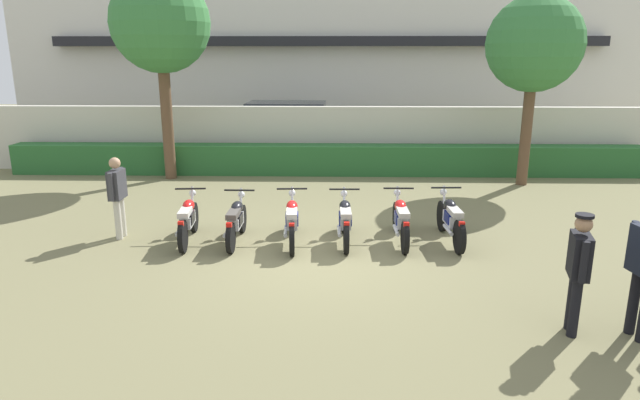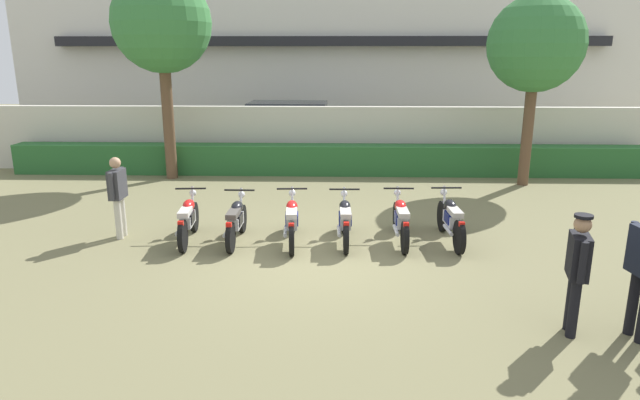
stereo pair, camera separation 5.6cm
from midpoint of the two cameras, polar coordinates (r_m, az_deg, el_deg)
ground at (r=9.99m, az=-0.03°, el=-5.76°), size 60.00×60.00×0.00m
building at (r=24.77m, az=1.16°, el=15.50°), size 24.76×6.50×7.54m
compound_wall at (r=17.15m, az=0.79°, el=6.41°), size 23.52×0.30×1.97m
hedge_row at (r=16.55m, az=0.74°, el=4.21°), size 18.82×0.70×0.89m
parked_car at (r=19.60m, az=-2.81°, el=7.33°), size 4.55×2.18×1.89m
tree_near_inspector at (r=16.33m, az=-16.01°, el=17.11°), size 2.72×2.72×5.71m
tree_far_side at (r=15.94m, az=21.59°, el=14.71°), size 2.51×2.51×5.03m
motorcycle_in_row_0 at (r=10.88m, az=-13.38°, el=-1.93°), size 0.60×1.84×0.96m
motorcycle_in_row_1 at (r=10.67m, az=-8.55°, el=-2.08°), size 0.60×1.78×0.94m
motorcycle_in_row_2 at (r=10.50m, az=-2.78°, el=-2.11°), size 0.60×1.96×0.97m
motorcycle_in_row_3 at (r=10.54m, az=2.74°, el=-2.07°), size 0.60×1.84×0.96m
motorcycle_in_row_4 at (r=10.68m, az=8.52°, el=-2.00°), size 0.60×1.93×0.96m
motorcycle_in_row_5 at (r=10.85m, az=13.56°, el=-1.95°), size 0.60×1.97×0.97m
inspector_person at (r=11.38m, az=-20.11°, el=0.89°), size 0.22×0.66×1.61m
officer_0 at (r=7.72m, az=25.34°, el=-6.13°), size 0.32×0.63×1.61m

